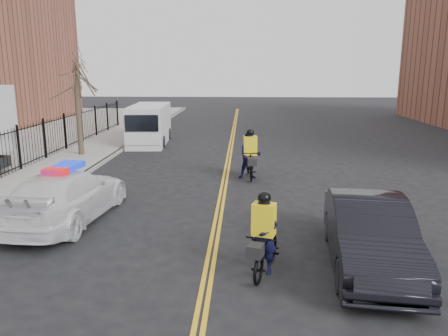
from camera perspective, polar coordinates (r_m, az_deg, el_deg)
ground at (r=12.55m, az=-1.00°, el=-7.89°), size 120.00×120.00×0.00m
center_line_left at (r=20.22m, az=0.20°, el=0.16°), size 0.10×60.00×0.01m
center_line_right at (r=20.22m, az=0.65°, el=0.16°), size 0.10×60.00×0.01m
sidewalk at (r=21.81m, az=-19.67°, el=0.53°), size 3.00×60.00×0.15m
curb at (r=21.29m, az=-15.93°, el=0.50°), size 0.20×60.00×0.15m
iron_fence at (r=22.26m, az=-23.43°, el=2.88°), size 0.12×28.00×2.00m
street_tree at (r=23.28m, az=-18.69°, el=9.94°), size 3.20×3.20×4.80m
police_cruiser at (r=13.76m, az=-19.89°, el=-3.40°), size 2.58×5.45×1.70m
dark_sedan at (r=10.51m, az=18.46°, el=-8.14°), size 2.16×4.96×1.59m
cargo_van at (r=26.77m, az=-9.76°, el=5.54°), size 2.41×5.65×2.32m
cyclist_near at (r=9.81m, az=5.14°, el=-9.94°), size 1.19×2.01×1.87m
cyclist_far at (r=17.97m, az=3.42°, el=1.18°), size 0.99×2.10×2.07m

